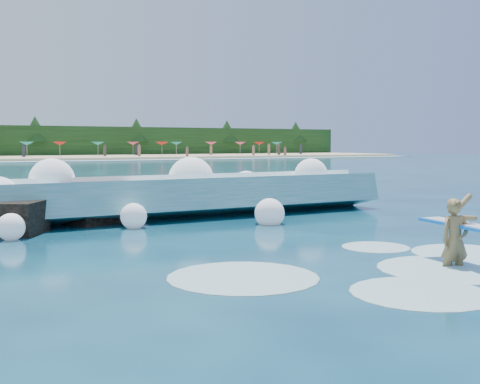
{
  "coord_description": "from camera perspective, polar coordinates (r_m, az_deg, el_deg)",
  "views": [
    {
      "loc": [
        -5.31,
        -10.03,
        2.33
      ],
      "look_at": [
        1.5,
        2.0,
        1.2
      ],
      "focal_mm": 45.0,
      "sensor_mm": 36.0,
      "label": 1
    }
  ],
  "objects": [
    {
      "name": "breaking_wave",
      "position": [
        18.49,
        -12.98,
        -0.9
      ],
      "size": [
        19.03,
        2.92,
        1.64
      ],
      "color": "teal",
      "rests_on": "ground"
    },
    {
      "name": "surfer_with_board",
      "position": [
        11.89,
        19.88,
        -4.07
      ],
      "size": [
        1.05,
        2.81,
        1.57
      ],
      "color": "olive",
      "rests_on": "ground"
    },
    {
      "name": "surf_foam",
      "position": [
        11.55,
        14.99,
        -7.12
      ],
      "size": [
        8.87,
        5.37,
        0.13
      ],
      "color": "silver",
      "rests_on": "ground"
    },
    {
      "name": "ground",
      "position": [
        11.58,
        -1.59,
        -6.93
      ],
      "size": [
        200.0,
        200.0,
        0.0
      ],
      "primitive_type": "plane",
      "color": "#082B41",
      "rests_on": "ground"
    },
    {
      "name": "wave_spray",
      "position": [
        18.16,
        -14.78,
        0.34
      ],
      "size": [
        15.25,
        4.71,
        2.21
      ],
      "color": "white",
      "rests_on": "ground"
    }
  ]
}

